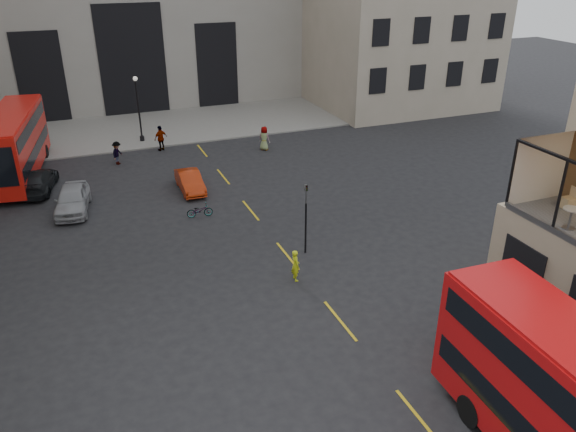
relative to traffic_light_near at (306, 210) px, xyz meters
name	(u,v)px	position (x,y,z in m)	size (l,w,h in m)	color
ground	(469,404)	(1.00, -12.00, -2.42)	(140.00, 140.00, 0.00)	black
gateway	(120,5)	(-4.00, 35.99, 6.96)	(35.00, 10.60, 18.00)	gray
pavement_far	(135,128)	(-5.00, 26.00, -2.36)	(40.00, 12.00, 0.12)	slate
traffic_light_near	(306,210)	(0.00, 0.00, 0.00)	(0.16, 0.20, 3.80)	black
traffic_light_far	(14,149)	(-14.00, 16.00, 0.00)	(0.16, 0.20, 3.80)	black
street_lamp_b	(139,113)	(-5.00, 22.00, -0.03)	(0.36, 0.36, 5.33)	black
bus_far	(15,142)	(-13.96, 17.31, 0.08)	(4.03, 11.40, 4.45)	red
car_a	(72,199)	(-10.89, 9.91, -1.65)	(1.82, 4.53, 1.54)	#93959A
car_b	(190,182)	(-3.66, 10.40, -1.79)	(1.35, 3.87, 1.27)	#AE2A0A
car_c	(37,181)	(-12.87, 14.02, -1.72)	(1.97, 4.86, 1.41)	black
bicycle	(200,211)	(-4.04, 6.29, -2.03)	(0.53, 1.51, 0.79)	gray
cyclist	(295,265)	(-1.50, -2.26, -1.64)	(0.57, 0.38, 1.58)	#D2E418
pedestrian_b	(117,153)	(-7.43, 17.32, -1.57)	(1.11, 0.64, 1.71)	gray
pedestrian_c	(161,138)	(-3.90, 19.28, -1.44)	(1.16, 0.48, 1.98)	gray
pedestrian_d	(264,138)	(3.61, 16.41, -1.49)	(0.92, 0.60, 1.88)	gray
cafe_table_far	(571,215)	(6.76, -9.54, 2.72)	(0.66, 0.66, 0.83)	beige
cafe_chair_d	(569,202)	(8.17, -8.14, 2.45)	(0.49, 0.49, 0.91)	tan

